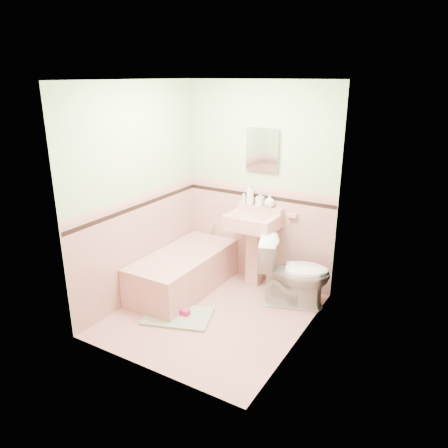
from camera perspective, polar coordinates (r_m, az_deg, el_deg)
The scene contains 32 objects.
floor at distance 4.94m, azimuth -1.51°, elevation -11.87°, with size 2.20×2.20×0.00m, color tan.
ceiling at distance 4.23m, azimuth -1.82°, elevation 18.56°, with size 2.20×2.20×0.00m, color white.
wall_back at distance 5.35m, azimuth 4.65°, elevation 5.12°, with size 2.50×2.50×0.00m, color beige.
wall_front at distance 3.59m, azimuth -11.02°, elevation -2.34°, with size 2.50×2.50×0.00m, color beige.
wall_left at distance 5.01m, azimuth -11.41°, elevation 3.81°, with size 2.50×2.50×0.00m, color beige.
wall_right at distance 4.01m, azimuth 10.56°, elevation -0.03°, with size 2.50×2.50×0.00m, color beige.
wainscot_back at distance 5.53m, azimuth 4.41°, elevation -1.45°, with size 2.00×2.00×0.00m, color tan.
wainscot_front at distance 3.88m, azimuth -10.28°, elevation -11.25°, with size 2.00×2.00×0.00m, color tan.
wainscot_left at distance 5.21m, azimuth -10.85°, elevation -3.12°, with size 2.20×2.20×0.00m, color tan.
wainscot_right at distance 4.26m, azimuth 9.88°, elevation -8.28°, with size 2.20×2.20×0.00m, color tan.
accent_back at distance 5.37m, azimuth 4.52°, elevation 3.73°, with size 2.00×2.00×0.00m, color black.
accent_front at distance 3.65m, azimuth -10.70°, elevation -4.15°, with size 2.00×2.00×0.00m, color black.
accent_left at distance 5.03m, azimuth -11.16°, elevation 2.35°, with size 2.20×2.20×0.00m, color black.
accent_right at distance 4.06m, azimuth 10.22°, elevation -1.72°, with size 2.20×2.20×0.00m, color black.
cap_back at distance 5.34m, azimuth 4.55°, elevation 4.76°, with size 2.00×2.00×0.00m, color tan.
cap_front at distance 3.62m, azimuth -10.80°, elevation -2.70°, with size 2.00×2.00×0.00m, color tan.
cap_left at distance 5.00m, azimuth -11.23°, elevation 3.45°, with size 2.20×2.20×0.00m, color tan.
cap_right at distance 4.02m, azimuth 10.30°, elevation -0.39°, with size 2.20×2.20×0.00m, color tan.
bathtub at distance 5.38m, azimuth -5.39°, elevation -6.44°, with size 0.70×1.50×0.45m, color tan.
tub_faucet at distance 5.78m, azimuth -1.35°, elevation -0.17°, with size 0.04×0.04×0.12m, color silver.
sink at distance 5.37m, azimuth 3.78°, elevation -3.54°, with size 0.60×0.50×0.95m, color tan, non-canonical shape.
sink_faucet at distance 5.32m, azimuth 4.57°, elevation 1.69°, with size 0.02×0.02×0.10m, color silver.
medicine_cabinet at distance 5.21m, azimuth 5.13°, elevation 9.78°, with size 0.36×0.04×0.45m, color white.
soap_dish at distance 5.22m, azimuth 9.00°, elevation 1.14°, with size 0.12×0.07×0.04m, color tan.
soap_bottle_left at distance 5.36m, azimuth 3.50°, elevation 3.98°, with size 0.10×0.10×0.26m, color #B2B2B2.
soap_bottle_mid at distance 5.32m, azimuth 4.81°, elevation 3.35°, with size 0.08×0.08×0.18m, color #B2B2B2.
soap_bottle_right at distance 5.27m, azimuth 6.07°, elevation 3.09°, with size 0.13×0.13×0.16m, color #B2B2B2.
tube at distance 5.42m, azimuth 2.64°, elevation 3.41°, with size 0.04×0.04×0.12m, color white.
toilet at distance 5.01m, azimuth 9.30°, elevation -6.35°, with size 0.46×0.80×0.82m, color white.
bucket at distance 5.27m, azimuth 8.23°, elevation -8.14°, with size 0.29×0.29×0.29m, color #0816A6, non-canonical shape.
bath_mat at distance 4.90m, azimuth -6.14°, elevation -12.04°, with size 0.73×0.49×0.03m, color gray.
shoe at distance 4.88m, azimuth -5.47°, elevation -11.50°, with size 0.15×0.07×0.06m, color #BF1E59.
Camera 1 is at (2.26, -3.58, 2.55)m, focal length 34.48 mm.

